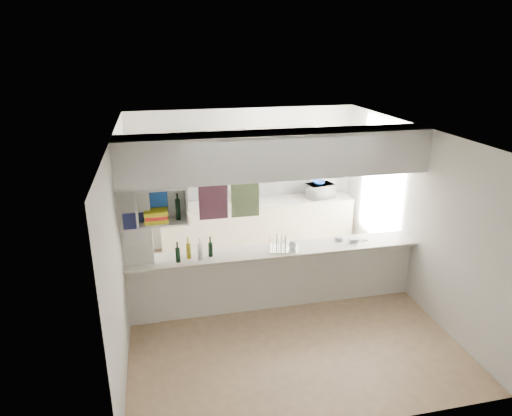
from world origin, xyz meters
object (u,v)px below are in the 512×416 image
object	(u,v)px
microwave	(320,191)
dish_rack	(284,243)
bowl	(318,183)
wine_bottles	(194,251)

from	to	relation	value
microwave	dish_rack	xyz separation A→B (m)	(-1.30, -2.08, -0.05)
bowl	dish_rack	bearing A→B (deg)	-121.13
dish_rack	microwave	bearing A→B (deg)	71.77
microwave	wine_bottles	bearing A→B (deg)	26.19
wine_bottles	microwave	bearing A→B (deg)	39.58
bowl	dish_rack	world-z (taller)	bowl
bowl	dish_rack	size ratio (longest dim) A/B	0.47
microwave	wine_bottles	world-z (taller)	wine_bottles
bowl	wine_bottles	xyz separation A→B (m)	(-2.53, -2.13, -0.19)
microwave	bowl	xyz separation A→B (m)	(-0.04, 0.00, 0.16)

